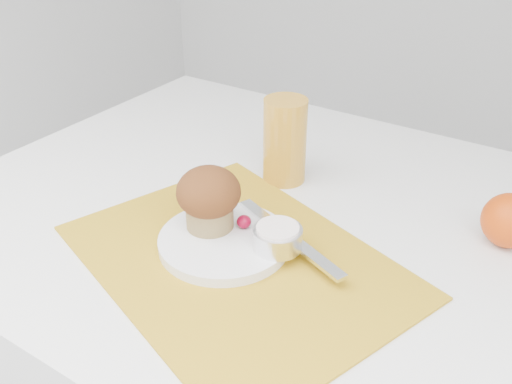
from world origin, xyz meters
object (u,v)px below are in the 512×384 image
Objects in this scene: orange at (510,220)px; juice_glass at (285,141)px; plate at (224,241)px; muffin at (209,197)px.

juice_glass reaches higher than orange.
juice_glass is at bearing 98.30° from plate.
muffin is (-0.00, -0.20, -0.01)m from juice_glass.
orange is at bearing 1.63° from juice_glass.
muffin is at bearing -90.37° from juice_glass.
muffin is at bearing -149.15° from orange.
plate is 2.00× the size of muffin.
muffin is at bearing 160.19° from plate.
orange is 0.54× the size of juice_glass.
muffin reaches higher than orange.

